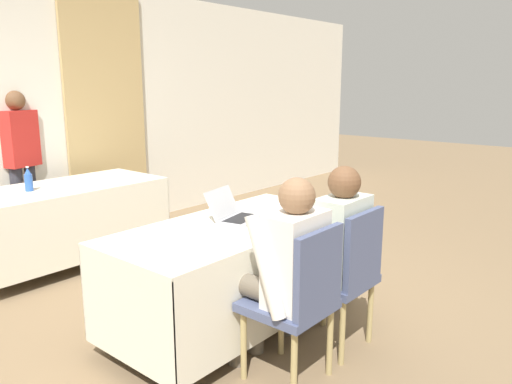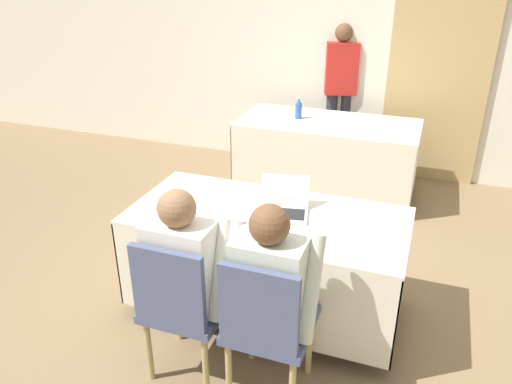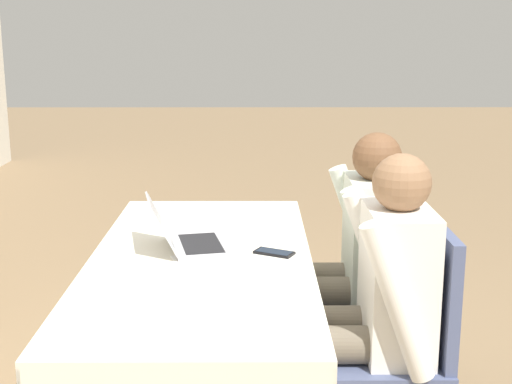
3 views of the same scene
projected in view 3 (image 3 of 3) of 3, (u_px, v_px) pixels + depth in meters
conference_table_near at (202, 300)px, 2.74m from camera, size 1.76×0.84×0.74m
laptop at (189, 239)px, 2.78m from camera, size 0.37×0.37×0.21m
cell_phone at (274, 253)px, 2.73m from camera, size 0.13×0.16×0.01m
paper_beside_laptop at (175, 300)px, 2.26m from camera, size 0.30×0.35×0.00m
paper_centre_table at (199, 212)px, 3.34m from camera, size 0.31×0.36×0.00m
paper_left_edge at (215, 260)px, 2.65m from camera, size 0.29×0.35×0.00m
chair_near_left at (402, 339)px, 2.52m from camera, size 0.44×0.44×0.92m
chair_near_right at (378, 290)px, 2.99m from camera, size 0.44×0.44×0.92m
person_checkered_shirt at (374, 297)px, 2.48m from camera, size 0.50×0.52×1.18m
person_white_shirt at (355, 253)px, 2.96m from camera, size 0.50×0.52×1.18m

